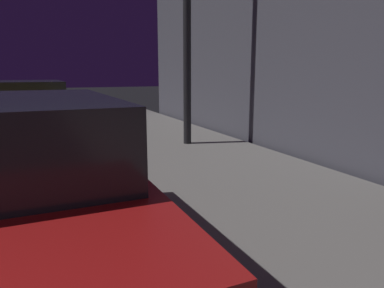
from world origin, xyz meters
TOP-DOWN VIEW (x-y plane):
  - car_red at (2.85, 2.60)m, footprint 2.07×4.32m
  - car_yellow_cab at (2.85, 8.53)m, footprint 2.18×4.36m

SIDE VIEW (x-z plane):
  - car_yellow_cab at x=2.85m, z-range 0.00..1.43m
  - car_red at x=2.85m, z-range 0.00..1.43m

